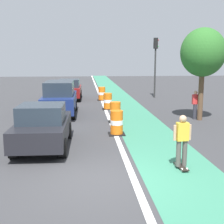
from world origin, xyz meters
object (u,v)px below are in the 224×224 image
traffic_barrel_back (108,101)px  traffic_light_corner (155,57)px  traffic_barrel_far (102,94)px  traffic_barrel_front (117,123)px  street_tree_sidewalk (203,53)px  parked_sedan_nearest (43,126)px  skateboarder_on_lane (182,140)px  traffic_barrel_mid (115,112)px  pedestrian_crossing (195,104)px  parked_sedan_third (70,90)px  parked_suv_second (60,98)px

traffic_barrel_back → traffic_light_corner: size_ratio=0.21×
traffic_barrel_far → traffic_light_corner: (4.69, 1.34, 2.97)m
traffic_barrel_back → traffic_barrel_front: bearing=-91.0°
traffic_barrel_back → street_tree_sidewalk: 7.00m
parked_sedan_nearest → traffic_barrel_back: size_ratio=3.79×
parked_sedan_nearest → street_tree_sidewalk: size_ratio=0.83×
skateboarder_on_lane → parked_sedan_nearest: bearing=149.9°
skateboarder_on_lane → traffic_barrel_mid: (-1.34, 7.03, -0.38)m
pedestrian_crossing → traffic_barrel_back: bearing=141.1°
traffic_barrel_front → pedestrian_crossing: bearing=32.7°
traffic_light_corner → pedestrian_crossing: 9.85m
skateboarder_on_lane → traffic_light_corner: 17.40m
traffic_barrel_front → street_tree_sidewalk: bearing=29.6°
skateboarder_on_lane → traffic_barrel_back: (-1.44, 11.17, -0.38)m
pedestrian_crossing → traffic_barrel_far: bearing=120.4°
traffic_barrel_far → pedestrian_crossing: 9.45m
traffic_barrel_far → parked_sedan_nearest: bearing=-102.9°
parked_sedan_third → traffic_barrel_far: 2.77m
street_tree_sidewalk → traffic_barrel_back: bearing=140.5°
pedestrian_crossing → traffic_barrel_mid: bearing=-174.9°
traffic_barrel_front → skateboarder_on_lane: bearing=-70.5°
traffic_barrel_back → traffic_barrel_far: (-0.15, 4.41, 0.00)m
parked_sedan_nearest → traffic_barrel_front: bearing=30.3°
street_tree_sidewalk → parked_sedan_third: bearing=129.8°
traffic_barrel_mid → traffic_barrel_far: 8.56m
traffic_barrel_front → traffic_barrel_far: same height
skateboarder_on_lane → traffic_barrel_back: skateboarder_on_lane is taller
parked_suv_second → parked_sedan_nearest: bearing=-90.8°
skateboarder_on_lane → pedestrian_crossing: 8.09m
traffic_barrel_front → traffic_light_corner: size_ratio=0.21×
traffic_barrel_front → traffic_barrel_mid: (0.21, 2.64, 0.00)m
street_tree_sidewalk → skateboarder_on_lane: bearing=-115.3°
traffic_barrel_mid → traffic_light_corner: 11.25m
traffic_barrel_back → pedestrian_crossing: size_ratio=0.68×
parked_sedan_nearest → traffic_barrel_front: (3.00, 1.75, -0.30)m
street_tree_sidewalk → traffic_barrel_front: bearing=-150.4°
parked_sedan_nearest → traffic_light_corner: (7.66, 14.29, 2.67)m
parked_sedan_nearest → parked_suv_second: (0.09, 6.77, 0.20)m
parked_suv_second → street_tree_sidewalk: street_tree_sidewalk is taller
traffic_barrel_back → traffic_barrel_far: bearing=91.9°
traffic_barrel_far → traffic_barrel_front: bearing=-89.8°
traffic_barrel_back → traffic_barrel_far: size_ratio=1.00×
skateboarder_on_lane → traffic_barrel_back: size_ratio=1.55×
parked_sedan_nearest → traffic_barrel_far: bearing=77.1°
skateboarder_on_lane → street_tree_sidewalk: street_tree_sidewalk is taller
traffic_barrel_front → traffic_barrel_mid: 2.65m
parked_sedan_nearest → parked_suv_second: size_ratio=0.90×
traffic_barrel_front → street_tree_sidewalk: 6.49m
parked_suv_second → traffic_barrel_far: bearing=65.1°
traffic_light_corner → street_tree_sidewalk: bearing=-88.3°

